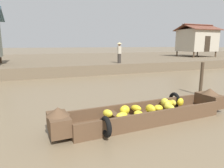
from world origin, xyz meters
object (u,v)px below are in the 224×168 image
Objects in this scene: banana_boat at (147,112)px; mooring_post at (201,79)px; vendor_person at (119,52)px; stilt_house_mid_right at (197,40)px.

mooring_post is (3.86, 1.77, 0.48)m from banana_boat.
banana_boat is at bearing -109.35° from vendor_person.
banana_boat is 1.26× the size of stilt_house_mid_right.
vendor_person is (3.48, 9.91, 1.43)m from banana_boat.
vendor_person is (-12.67, -4.82, -1.11)m from stilt_house_mid_right.
vendor_person is at bearing 92.70° from mooring_post.
mooring_post is at bearing -133.48° from stilt_house_mid_right.
banana_boat is 22.01m from stilt_house_mid_right.
stilt_house_mid_right is at bearing 46.52° from mooring_post.
stilt_house_mid_right is 2.73× the size of vendor_person.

